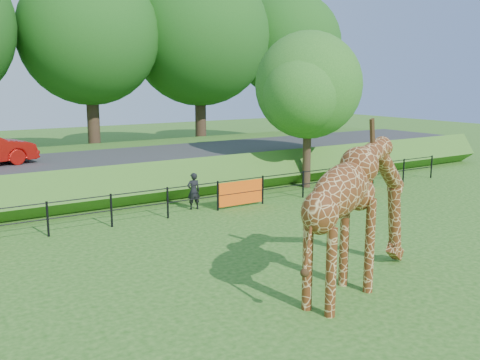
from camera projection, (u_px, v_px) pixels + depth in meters
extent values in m
plane|color=#225916|center=(324.00, 296.00, 11.85)|extent=(90.00, 90.00, 0.00)
cube|color=#225916|center=(97.00, 169.00, 24.51)|extent=(40.00, 9.00, 1.30)
cube|color=#2B2C2E|center=(108.00, 158.00, 23.14)|extent=(40.00, 5.00, 0.12)
imported|color=black|center=(194.00, 191.00, 19.59)|extent=(0.54, 0.39, 1.37)
cylinder|color=#302115|center=(307.00, 151.00, 23.47)|extent=(0.36, 0.36, 3.20)
sphere|color=#25631B|center=(308.00, 85.00, 22.93)|extent=(4.60, 4.60, 4.60)
sphere|color=#25631B|center=(318.00, 95.00, 24.20)|extent=(3.45, 3.45, 3.45)
sphere|color=#25631B|center=(302.00, 94.00, 21.94)|extent=(3.22, 3.22, 3.22)
cylinder|color=#302115|center=(93.00, 118.00, 30.59)|extent=(0.70, 0.70, 5.00)
sphere|color=#1C5416|center=(89.00, 35.00, 29.72)|extent=(7.80, 7.80, 7.80)
cylinder|color=#302115|center=(201.00, 114.00, 34.33)|extent=(0.70, 0.70, 5.00)
sphere|color=#1C5416|center=(199.00, 35.00, 33.41)|extent=(8.80, 8.80, 8.80)
cylinder|color=#302115|center=(287.00, 111.00, 38.06)|extent=(0.70, 0.70, 5.00)
sphere|color=#1C5416|center=(288.00, 45.00, 37.21)|extent=(7.40, 7.40, 7.40)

